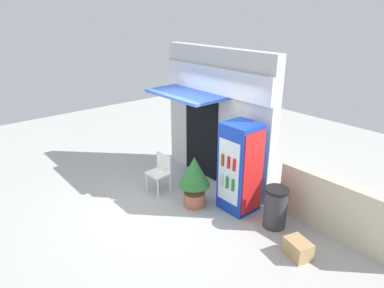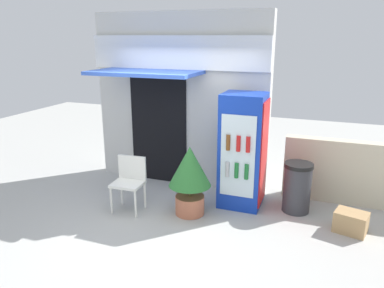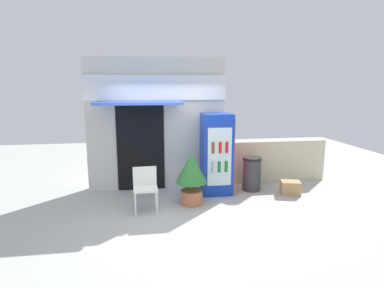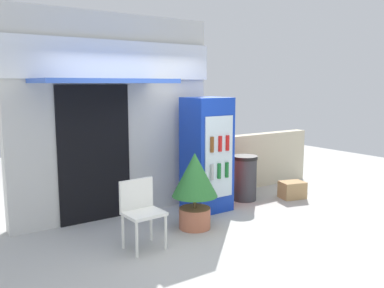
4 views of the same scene
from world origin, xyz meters
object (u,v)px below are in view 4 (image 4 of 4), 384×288
Objects in this scene: drink_cooler at (207,154)px; cardboard_box at (292,190)px; trash_bin at (245,178)px; plastic_chair at (141,208)px; potted_plant_near_shop at (195,183)px.

drink_cooler is 4.30× the size of cardboard_box.
cardboard_box is (0.79, -0.41, -0.25)m from trash_bin.
drink_cooler is at bearing -176.12° from trash_bin.
plastic_chair is (-1.62, -0.79, -0.40)m from drink_cooler.
drink_cooler reaches higher than trash_bin.
plastic_chair is at bearing -169.44° from potted_plant_near_shop.
potted_plant_near_shop reaches higher than plastic_chair.
trash_bin is (2.49, 0.85, -0.11)m from plastic_chair.
drink_cooler is 1.01m from trash_bin.
cardboard_box is (3.28, 0.44, -0.36)m from plastic_chair.
trash_bin is at bearing 23.58° from potted_plant_near_shop.
drink_cooler is at bearing 168.13° from cardboard_box.
trash_bin is 0.92m from cardboard_box.
plastic_chair is 2.01× the size of cardboard_box.
cardboard_box is (2.33, 0.26, -0.51)m from potted_plant_near_shop.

